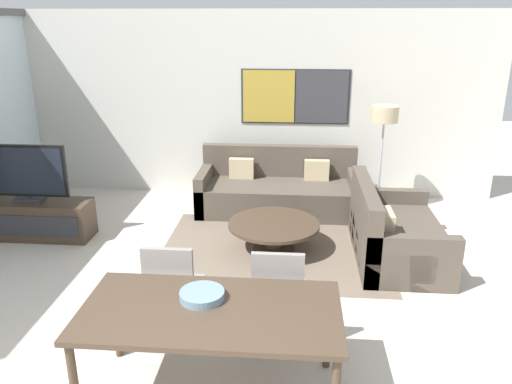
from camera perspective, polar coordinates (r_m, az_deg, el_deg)
wall_back at (r=7.76m, az=-1.13°, el=9.88°), size 7.68×0.09×2.80m
area_rug at (r=6.12m, az=2.02°, el=-6.54°), size 2.70×2.10×0.01m
tv_console at (r=6.98m, az=-24.17°, el=-2.83°), size 1.51×0.46×0.49m
television at (r=6.80m, az=-24.85°, el=1.90°), size 1.06×0.20×0.73m
sofa_main at (r=7.30m, az=2.56°, el=0.15°), size 2.29×0.96×0.89m
sofa_side at (r=6.01m, az=15.11°, el=-4.84°), size 0.96×1.60×0.89m
coffee_table at (r=6.01m, az=2.05°, el=-4.29°), size 1.10×1.10×0.35m
dining_table at (r=3.63m, az=-5.19°, el=-14.06°), size 1.83×0.92×0.74m
dining_chair_left at (r=4.37m, az=-9.52°, el=-10.46°), size 0.46×0.46×0.92m
dining_chair_centre at (r=4.24m, az=2.52°, el=-11.20°), size 0.46×0.46×0.92m
fruit_bowl at (r=3.70m, az=-6.19°, el=-11.57°), size 0.33×0.33×0.06m
floor_lamp at (r=7.12m, az=14.43°, el=7.81°), size 0.37×0.37×1.54m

